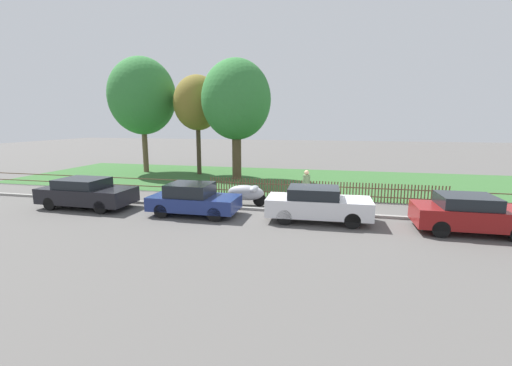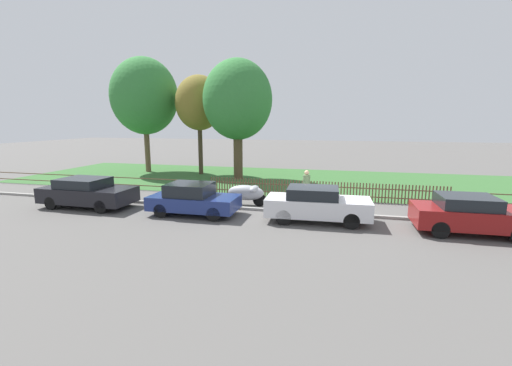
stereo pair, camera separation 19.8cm
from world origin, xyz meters
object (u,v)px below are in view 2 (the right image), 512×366
(parked_car_silver_hatchback, at_px, (87,192))
(tree_nearest_kerb, at_px, (144,96))
(parked_car_red_compact, at_px, (470,214))
(tree_mid_park, at_px, (238,100))
(covered_motorcycle, at_px, (247,193))
(tree_behind_motorcycle, at_px, (199,103))
(pedestrian_near_fence, at_px, (306,186))
(parked_car_black_saloon, at_px, (193,199))
(parked_car_navy_estate, at_px, (317,204))

(parked_car_silver_hatchback, height_order, tree_nearest_kerb, tree_nearest_kerb)
(parked_car_red_compact, height_order, tree_mid_park, tree_mid_park)
(covered_motorcycle, bearing_deg, parked_car_silver_hatchback, -161.94)
(parked_car_silver_hatchback, xyz_separation_m, tree_nearest_kerb, (-3.51, 11.16, 5.24))
(parked_car_red_compact, bearing_deg, covered_motorcycle, 165.77)
(tree_behind_motorcycle, distance_m, tree_mid_park, 3.77)
(tree_behind_motorcycle, bearing_deg, parked_car_red_compact, -36.07)
(covered_motorcycle, xyz_separation_m, tree_mid_park, (-2.67, 7.41, 4.83))
(tree_behind_motorcycle, bearing_deg, tree_nearest_kerb, 178.23)
(tree_mid_park, bearing_deg, parked_car_silver_hatchback, -115.81)
(pedestrian_near_fence, bearing_deg, tree_nearest_kerb, 116.19)
(parked_car_silver_hatchback, xyz_separation_m, parked_car_black_saloon, (5.43, -0.02, -0.02))
(parked_car_black_saloon, xyz_separation_m, parked_car_red_compact, (10.83, 0.02, 0.02))
(parked_car_navy_estate, relative_size, parked_car_red_compact, 1.07)
(parked_car_silver_hatchback, bearing_deg, tree_behind_motorcycle, 84.89)
(parked_car_navy_estate, distance_m, tree_behind_motorcycle, 15.21)
(parked_car_silver_hatchback, relative_size, tree_nearest_kerb, 0.49)
(parked_car_silver_hatchback, xyz_separation_m, tree_behind_motorcycle, (1.14, 11.01, 4.66))
(parked_car_navy_estate, xyz_separation_m, tree_mid_park, (-6.15, 9.34, 4.73))
(parked_car_red_compact, bearing_deg, tree_nearest_kerb, 149.62)
(parked_car_red_compact, distance_m, tree_behind_motorcycle, 19.28)
(parked_car_black_saloon, relative_size, tree_behind_motorcycle, 0.52)
(parked_car_silver_hatchback, height_order, parked_car_red_compact, parked_car_red_compact)
(tree_nearest_kerb, bearing_deg, parked_car_silver_hatchback, -72.51)
(covered_motorcycle, bearing_deg, tree_mid_park, 111.62)
(parked_car_silver_hatchback, bearing_deg, tree_nearest_kerb, 108.28)
(parked_car_red_compact, xyz_separation_m, tree_mid_park, (-11.66, 9.53, 4.74))
(pedestrian_near_fence, bearing_deg, tree_mid_park, 96.80)
(tree_mid_park, bearing_deg, parked_car_black_saloon, -85.07)
(parked_car_navy_estate, bearing_deg, parked_car_red_compact, -4.00)
(covered_motorcycle, distance_m, tree_nearest_kerb, 15.05)
(parked_car_navy_estate, bearing_deg, tree_mid_park, 121.31)
(tree_nearest_kerb, relative_size, tree_mid_park, 1.09)
(pedestrian_near_fence, bearing_deg, parked_car_black_saloon, 178.50)
(parked_car_red_compact, distance_m, tree_mid_park, 15.78)
(tree_nearest_kerb, distance_m, pedestrian_near_fence, 16.76)
(tree_nearest_kerb, xyz_separation_m, tree_mid_park, (8.12, -1.63, -0.50))
(tree_nearest_kerb, bearing_deg, parked_car_red_compact, -29.43)
(parked_car_navy_estate, xyz_separation_m, pedestrian_near_fence, (-0.67, 2.52, 0.26))
(parked_car_black_saloon, xyz_separation_m, pedestrian_near_fence, (4.65, 2.73, 0.29))
(tree_nearest_kerb, height_order, pedestrian_near_fence, tree_nearest_kerb)
(tree_mid_park, xyz_separation_m, pedestrian_near_fence, (5.47, -6.82, -4.47))
(parked_car_red_compact, bearing_deg, parked_car_navy_estate, 177.09)
(parked_car_red_compact, bearing_deg, tree_behind_motorcycle, 142.98)
(tree_behind_motorcycle, height_order, pedestrian_near_fence, tree_behind_motorcycle)
(parked_car_red_compact, bearing_deg, parked_car_black_saloon, 179.16)
(tree_nearest_kerb, xyz_separation_m, tree_behind_motorcycle, (4.65, -0.14, -0.59))
(covered_motorcycle, distance_m, tree_mid_park, 9.23)
(parked_car_black_saloon, height_order, parked_car_navy_estate, parked_car_navy_estate)
(tree_nearest_kerb, bearing_deg, covered_motorcycle, -39.95)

